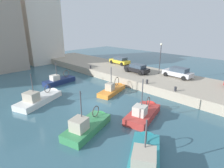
{
  "coord_description": "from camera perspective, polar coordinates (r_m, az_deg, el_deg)",
  "views": [
    {
      "loc": [
        -12.06,
        -14.6,
        8.81
      ],
      "look_at": [
        3.95,
        1.23,
        1.2
      ],
      "focal_mm": 28.59,
      "sensor_mm": 36.0,
      "label": 1
    }
  ],
  "objects": [
    {
      "name": "water_surface",
      "position": [
        20.88,
        -5.26,
        -6.36
      ],
      "size": [
        80.0,
        80.0,
        0.0
      ],
      "primitive_type": "plane",
      "color": "#386070",
      "rests_on": "ground"
    },
    {
      "name": "quay_wall",
      "position": [
        28.91,
        12.36,
        1.73
      ],
      "size": [
        9.0,
        56.0,
        1.2
      ],
      "primitive_type": "cube",
      "color": "#ADA08C",
      "rests_on": "ground"
    },
    {
      "name": "fishing_boat_navy",
      "position": [
        29.12,
        -15.91,
        0.55
      ],
      "size": [
        5.85,
        2.15,
        4.23
      ],
      "color": "navy",
      "rests_on": "ground"
    },
    {
      "name": "fishing_boat_green",
      "position": [
        16.31,
        -7.17,
        -13.62
      ],
      "size": [
        5.95,
        3.35,
        4.78
      ],
      "color": "#388951",
      "rests_on": "ground"
    },
    {
      "name": "fishing_boat_teal",
      "position": [
        13.08,
        10.24,
        -23.07
      ],
      "size": [
        6.69,
        5.01,
        4.43
      ],
      "color": "teal",
      "rests_on": "ground"
    },
    {
      "name": "fishing_boat_white",
      "position": [
        22.98,
        -21.59,
        -4.92
      ],
      "size": [
        6.72,
        4.27,
        4.62
      ],
      "color": "white",
      "rests_on": "ground"
    },
    {
      "name": "fishing_boat_red",
      "position": [
        18.53,
        10.23,
        -9.67
      ],
      "size": [
        5.9,
        3.25,
        5.05
      ],
      "color": "#BC3833",
      "rests_on": "ground"
    },
    {
      "name": "fishing_boat_orange",
      "position": [
        24.35,
        0.44,
        -2.25
      ],
      "size": [
        5.91,
        3.01,
        4.32
      ],
      "color": "orange",
      "rests_on": "ground"
    },
    {
      "name": "parked_car_black",
      "position": [
        29.45,
        7.99,
        4.97
      ],
      "size": [
        2.1,
        4.27,
        1.41
      ],
      "color": "black",
      "rests_on": "quay_wall"
    },
    {
      "name": "parked_car_silver",
      "position": [
        28.4,
        20.37,
        3.54
      ],
      "size": [
        2.2,
        4.38,
        1.5
      ],
      "color": "#B7B7BC",
      "rests_on": "quay_wall"
    },
    {
      "name": "parked_car_yellow",
      "position": [
        35.78,
        2.51,
        7.55
      ],
      "size": [
        2.15,
        4.44,
        1.38
      ],
      "color": "gold",
      "rests_on": "quay_wall"
    },
    {
      "name": "mooring_bollard_south",
      "position": [
        22.46,
        19.6,
        -1.51
      ],
      "size": [
        0.28,
        0.28,
        0.55
      ],
      "primitive_type": "cylinder",
      "color": "#2D2D33",
      "rests_on": "quay_wall"
    },
    {
      "name": "mooring_bollard_mid",
      "position": [
        24.27,
        11.14,
        0.73
      ],
      "size": [
        0.28,
        0.28,
        0.55
      ],
      "primitive_type": "cylinder",
      "color": "#2D2D33",
      "rests_on": "quay_wall"
    },
    {
      "name": "mooring_bollard_north",
      "position": [
        32.18,
        -6.89,
        5.37
      ],
      "size": [
        0.28,
        0.28,
        0.55
      ],
      "primitive_type": "cylinder",
      "color": "#2D2D33",
      "rests_on": "quay_wall"
    },
    {
      "name": "quay_streetlamp",
      "position": [
        29.1,
        15.27,
        9.43
      ],
      "size": [
        0.36,
        0.36,
        4.83
      ],
      "color": "#38383D",
      "rests_on": "quay_wall"
    },
    {
      "name": "waterfront_building_west_mid",
      "position": [
        46.62,
        -22.84,
        19.23
      ],
      "size": [
        8.0,
        8.61,
        20.69
      ],
      "color": "silver",
      "rests_on": "ground"
    }
  ]
}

